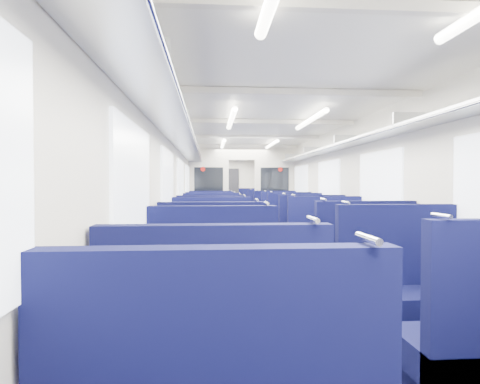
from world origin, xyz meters
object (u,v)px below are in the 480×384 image
seat_4 (214,382)px  seat_27 (253,209)px  end_door (230,192)px  seat_22 (210,214)px  seat_6 (212,307)px  seat_16 (211,228)px  seat_25 (257,211)px  seat_26 (210,209)px  seat_23 (260,213)px  seat_20 (210,217)px  seat_11 (328,253)px  seat_9 (360,273)px  seat_12 (211,245)px  seat_19 (276,223)px  seat_14 (211,236)px  seat_18 (211,224)px  seat_21 (265,217)px  bulkhead (242,189)px  seat_17 (285,228)px  seat_10 (211,257)px  seat_24 (210,212)px  seat_15 (296,235)px  seat_7 (404,299)px  seat_8 (212,277)px

seat_4 → seat_27: size_ratio=1.00×
end_door → seat_22: size_ratio=1.64×
seat_6 → seat_16: bearing=90.0°
seat_16 → seat_25: bearing=72.6°
seat_25 → seat_26: bearing=144.5°
end_door → seat_23: end_door is taller
seat_20 → seat_26: size_ratio=1.00×
seat_11 → seat_27: size_ratio=1.00×
seat_9 → seat_12: (-1.66, 2.21, 0.00)m
seat_19 → seat_26: size_ratio=1.00×
seat_14 → seat_18: 2.32m
seat_11 → seat_16: bearing=115.7°
seat_20 → seat_27: 3.76m
seat_14 → seat_21: (1.66, 4.37, 0.00)m
seat_4 → seat_21: same height
bulkhead → seat_9: size_ratio=2.29×
seat_20 → seat_23: same height
seat_23 → seat_9: bearing=-90.0°
seat_14 → seat_23: same height
seat_20 → bulkhead: bearing=-60.6°
seat_16 → seat_17: 1.67m
seat_10 → seat_18: 4.61m
seat_4 → seat_24: 12.42m
seat_10 → seat_12: same height
seat_17 → seat_23: 4.45m
seat_15 → seat_25: bearing=90.0°
seat_10 → seat_20: (0.00, 6.72, 0.00)m
seat_7 → seat_22: bearing=99.4°
seat_12 → seat_26: bearing=90.0°
seat_17 → seat_26: 6.83m
seat_9 → seat_16: bearing=109.5°
seat_14 → seat_19: bearing=55.6°
seat_6 → seat_9: (1.66, 1.14, 0.00)m
seat_14 → seat_19: (1.66, 2.42, 0.00)m
end_door → seat_22: bearing=-103.1°
seat_16 → seat_23: (1.66, 4.30, 0.00)m
seat_9 → seat_17: 4.54m
seat_24 → seat_26: same height
seat_7 → seat_27: 12.19m
seat_4 → seat_22: (0.00, 11.44, 0.00)m
seat_21 → seat_23: size_ratio=1.00×
seat_14 → seat_15: same height
seat_15 → seat_18: size_ratio=1.00×
seat_7 → seat_22: size_ratio=1.00×
seat_12 → seat_15: size_ratio=1.00×
seat_21 → seat_22: same height
seat_7 → seat_22: 10.21m
seat_19 → seat_21: bearing=90.0°
seat_8 → seat_16: (0.00, 4.80, 0.00)m
seat_15 → seat_22: size_ratio=1.00×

